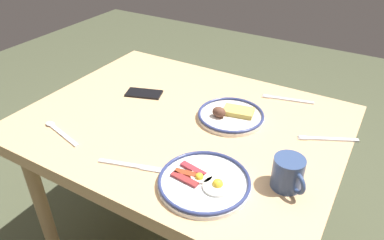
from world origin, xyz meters
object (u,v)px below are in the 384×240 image
Objects in this scene: plate_near_main at (230,115)px; butter_knife at (133,166)px; tea_spoon at (57,130)px; coffee_mug at (288,173)px; fork_near at (287,99)px; fork_far at (328,139)px; cell_phone at (144,93)px; plate_center_pancakes at (204,182)px.

plate_near_main reaches higher than butter_knife.
butter_knife is at bearing 177.08° from tea_spoon.
plate_near_main is 0.38m from coffee_mug.
fork_near is 0.28m from fork_far.
cell_phone is at bearing -105.10° from tea_spoon.
butter_knife is (0.42, 0.15, -0.05)m from coffee_mug.
coffee_mug reaches higher than fork_near.
plate_near_main is 0.92× the size of plate_center_pancakes.
coffee_mug is 0.54× the size of fork_near.
fork_near is 1.02× the size of tea_spoon.
plate_near_main is 2.26× the size of coffee_mug.
butter_knife is (-0.25, 0.38, -0.00)m from cell_phone.
cell_phone is (0.38, 0.01, -0.01)m from plate_near_main.
butter_knife is at bearing 71.03° from plate_near_main.
plate_near_main reaches higher than fork_far.
tea_spoon is at bearing -2.92° from butter_knife.
plate_near_main is 1.24× the size of tea_spoon.
plate_center_pancakes is (-0.09, 0.36, -0.00)m from plate_near_main.
plate_near_main is at bearing 7.49° from fork_far.
plate_center_pancakes is 0.57m from tea_spoon.
plate_center_pancakes is at bearing 58.03° from fork_far.
butter_knife is 1.12× the size of tea_spoon.
tea_spoon is at bearing 44.87° from fork_near.
cell_phone is at bearing -57.14° from butter_knife.
fork_near is 1.07× the size of fork_far.
cell_phone is 0.58m from fork_near.
coffee_mug is 0.55× the size of tea_spoon.
tea_spoon is (0.57, 0.02, -0.01)m from plate_center_pancakes.
fork_far is (-0.34, -0.04, -0.01)m from plate_near_main.
fork_far is at bearing 165.64° from cell_phone.
plate_near_main is 0.38m from cell_phone.
butter_knife is at bearing 104.05° from cell_phone.
plate_center_pancakes reaches higher than tea_spoon.
plate_center_pancakes is at bearing 103.77° from plate_near_main.
cell_phone is at bearing -19.07° from coffee_mug.
butter_knife is (0.14, 0.39, -0.01)m from plate_near_main.
coffee_mug is 0.71m from cell_phone.
coffee_mug is at bearing 142.12° from cell_phone.
tea_spoon is (0.35, -0.02, 0.00)m from butter_knife.
plate_center_pancakes reaches higher than cell_phone.
butter_knife is at bearing 9.60° from plate_center_pancakes.
tea_spoon is at bearing 9.80° from coffee_mug.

